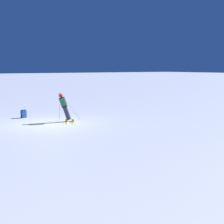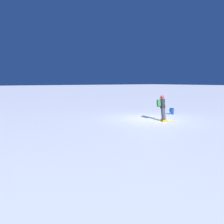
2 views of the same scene
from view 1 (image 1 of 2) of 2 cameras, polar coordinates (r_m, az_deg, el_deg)
ground_plane at (r=17.82m, az=-11.25°, el=-2.11°), size 300.00×300.00×0.00m
skier at (r=18.15m, az=-8.71°, el=1.10°), size 1.49×1.64×1.70m
spare_backpack at (r=20.24m, az=-15.86°, el=-0.35°), size 0.34×0.28×0.50m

